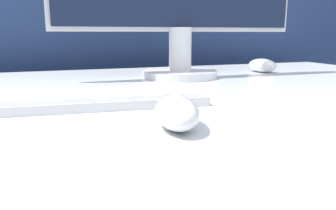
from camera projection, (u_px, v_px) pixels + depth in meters
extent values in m
cube|color=navy|center=(80.00, 103.00, 1.28)|extent=(5.00, 0.03, 1.20)
ellipsoid|color=silver|center=(177.00, 112.00, 0.43)|extent=(0.08, 0.12, 0.04)
cube|color=silver|center=(96.00, 100.00, 0.57)|extent=(0.39, 0.14, 0.02)
cube|color=white|center=(96.00, 94.00, 0.57)|extent=(0.36, 0.13, 0.01)
cylinder|color=silver|center=(180.00, 74.00, 0.93)|extent=(0.21, 0.21, 0.02)
cylinder|color=silver|center=(180.00, 49.00, 0.92)|extent=(0.06, 0.06, 0.12)
ellipsoid|color=white|center=(262.00, 65.00, 1.05)|extent=(0.08, 0.11, 0.04)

